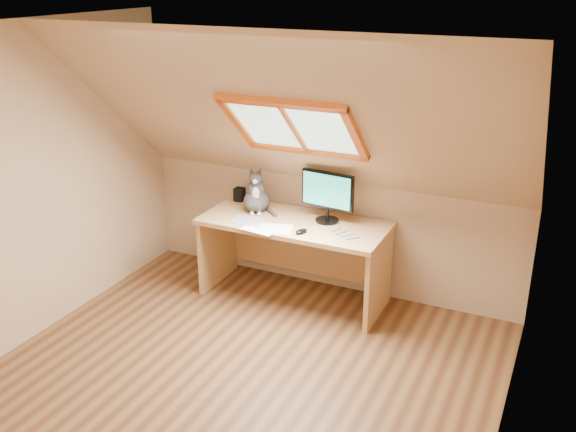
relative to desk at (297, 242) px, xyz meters
The scene contains 10 objects.
ground 1.54m from the desk, 83.95° to the right, with size 3.50×3.50×0.00m, color brown.
room_shell 1.81m from the desk, 84.31° to the right, with size 3.52×3.52×2.41m.
desk is the anchor object (origin of this frame).
monitor 0.54m from the desk, ahead, with size 0.47×0.20×0.43m.
cat 0.54m from the desk, behind, with size 0.31×0.33×0.41m.
desk_speaker 0.75m from the desk, 164.79° to the left, with size 0.09×0.09×0.12m, color black.
graphics_tablet 0.48m from the desk, 144.85° to the right, with size 0.26×0.18×0.01m, color #B2B2B7.
mouse 0.41m from the desk, 60.20° to the right, with size 0.06×0.11×0.04m, color black.
papers 0.42m from the desk, 112.47° to the right, with size 0.33×0.27×0.00m.
cables 0.49m from the desk, 25.32° to the right, with size 0.51×0.26×0.01m.
Camera 1 is at (1.94, -3.20, 2.72)m, focal length 40.00 mm.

